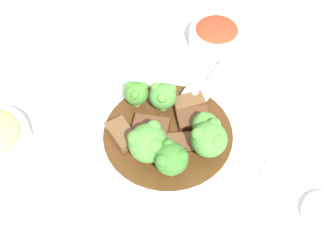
{
  "coord_description": "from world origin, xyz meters",
  "views": [
    {
      "loc": [
        0.4,
        0.04,
        0.58
      ],
      "look_at": [
        0.0,
        0.0,
        0.03
      ],
      "focal_mm": 50.0,
      "sensor_mm": 36.0,
      "label": 1
    }
  ],
  "objects_px": {
    "side_bowl_kimchi": "(216,35)",
    "serving_spoon": "(202,87)",
    "main_plate": "(168,136)",
    "broccoli_floret_2": "(205,127)",
    "beef_strip_0": "(122,134)",
    "sauce_dish": "(326,213)",
    "beef_strip_2": "(151,125)",
    "beef_strip_4": "(175,142)",
    "broccoli_floret_0": "(136,93)",
    "broccoli_floret_5": "(171,158)",
    "broccoli_floret_3": "(163,96)",
    "beef_strip_1": "(193,118)",
    "beef_strip_3": "(189,102)",
    "broccoli_floret_1": "(148,143)",
    "broccoli_floret_4": "(209,139)"
  },
  "relations": [
    {
      "from": "beef_strip_3",
      "to": "broccoli_floret_2",
      "type": "distance_m",
      "value": 0.07
    },
    {
      "from": "main_plate",
      "to": "beef_strip_2",
      "type": "relative_size",
      "value": 5.68
    },
    {
      "from": "beef_strip_1",
      "to": "serving_spoon",
      "type": "height_order",
      "value": "serving_spoon"
    },
    {
      "from": "beef_strip_1",
      "to": "broccoli_floret_1",
      "type": "height_order",
      "value": "broccoli_floret_1"
    },
    {
      "from": "beef_strip_3",
      "to": "broccoli_floret_5",
      "type": "distance_m",
      "value": 0.12
    },
    {
      "from": "beef_strip_2",
      "to": "broccoli_floret_0",
      "type": "bearing_deg",
      "value": -148.97
    },
    {
      "from": "beef_strip_2",
      "to": "side_bowl_kimchi",
      "type": "height_order",
      "value": "side_bowl_kimchi"
    },
    {
      "from": "broccoli_floret_3",
      "to": "side_bowl_kimchi",
      "type": "relative_size",
      "value": 0.51
    },
    {
      "from": "beef_strip_0",
      "to": "beef_strip_2",
      "type": "bearing_deg",
      "value": 115.59
    },
    {
      "from": "beef_strip_0",
      "to": "broccoli_floret_3",
      "type": "height_order",
      "value": "broccoli_floret_3"
    },
    {
      "from": "broccoli_floret_1",
      "to": "broccoli_floret_2",
      "type": "xyz_separation_m",
      "value": [
        -0.04,
        0.08,
        -0.01
      ]
    },
    {
      "from": "beef_strip_4",
      "to": "broccoli_floret_0",
      "type": "xyz_separation_m",
      "value": [
        -0.07,
        -0.06,
        0.02
      ]
    },
    {
      "from": "serving_spoon",
      "to": "sauce_dish",
      "type": "relative_size",
      "value": 3.16
    },
    {
      "from": "main_plate",
      "to": "side_bowl_kimchi",
      "type": "bearing_deg",
      "value": 163.31
    },
    {
      "from": "broccoli_floret_0",
      "to": "broccoli_floret_3",
      "type": "distance_m",
      "value": 0.04
    },
    {
      "from": "beef_strip_4",
      "to": "broccoli_floret_5",
      "type": "height_order",
      "value": "broccoli_floret_5"
    },
    {
      "from": "main_plate",
      "to": "broccoli_floret_5",
      "type": "relative_size",
      "value": 5.54
    },
    {
      "from": "broccoli_floret_1",
      "to": "side_bowl_kimchi",
      "type": "height_order",
      "value": "broccoli_floret_1"
    },
    {
      "from": "broccoli_floret_2",
      "to": "side_bowl_kimchi",
      "type": "bearing_deg",
      "value": 177.29
    },
    {
      "from": "broccoli_floret_2",
      "to": "sauce_dish",
      "type": "bearing_deg",
      "value": 59.39
    },
    {
      "from": "broccoli_floret_0",
      "to": "side_bowl_kimchi",
      "type": "distance_m",
      "value": 0.2
    },
    {
      "from": "beef_strip_3",
      "to": "side_bowl_kimchi",
      "type": "relative_size",
      "value": 0.57
    },
    {
      "from": "beef_strip_4",
      "to": "sauce_dish",
      "type": "relative_size",
      "value": 1.11
    },
    {
      "from": "broccoli_floret_5",
      "to": "main_plate",
      "type": "bearing_deg",
      "value": -170.97
    },
    {
      "from": "main_plate",
      "to": "serving_spoon",
      "type": "relative_size",
      "value": 1.51
    },
    {
      "from": "side_bowl_kimchi",
      "to": "broccoli_floret_0",
      "type": "bearing_deg",
      "value": -35.38
    },
    {
      "from": "beef_strip_2",
      "to": "serving_spoon",
      "type": "bearing_deg",
      "value": 139.13
    },
    {
      "from": "main_plate",
      "to": "broccoli_floret_1",
      "type": "distance_m",
      "value": 0.07
    },
    {
      "from": "side_bowl_kimchi",
      "to": "serving_spoon",
      "type": "bearing_deg",
      "value": -8.43
    },
    {
      "from": "broccoli_floret_3",
      "to": "broccoli_floret_4",
      "type": "distance_m",
      "value": 0.1
    },
    {
      "from": "broccoli_floret_3",
      "to": "main_plate",
      "type": "bearing_deg",
      "value": 14.75
    },
    {
      "from": "broccoli_floret_2",
      "to": "sauce_dish",
      "type": "distance_m",
      "value": 0.2
    },
    {
      "from": "broccoli_floret_0",
      "to": "side_bowl_kimchi",
      "type": "relative_size",
      "value": 0.46
    },
    {
      "from": "beef_strip_3",
      "to": "broccoli_floret_0",
      "type": "bearing_deg",
      "value": -86.65
    },
    {
      "from": "broccoli_floret_2",
      "to": "broccoli_floret_4",
      "type": "distance_m",
      "value": 0.03
    },
    {
      "from": "broccoli_floret_5",
      "to": "beef_strip_1",
      "type": "bearing_deg",
      "value": 164.68
    },
    {
      "from": "main_plate",
      "to": "side_bowl_kimchi",
      "type": "height_order",
      "value": "side_bowl_kimchi"
    },
    {
      "from": "broccoli_floret_3",
      "to": "sauce_dish",
      "type": "relative_size",
      "value": 0.73
    },
    {
      "from": "beef_strip_0",
      "to": "serving_spoon",
      "type": "bearing_deg",
      "value": 132.32
    },
    {
      "from": "main_plate",
      "to": "broccoli_floret_3",
      "type": "relative_size",
      "value": 6.55
    },
    {
      "from": "beef_strip_4",
      "to": "side_bowl_kimchi",
      "type": "relative_size",
      "value": 0.77
    },
    {
      "from": "beef_strip_2",
      "to": "broccoli_floret_5",
      "type": "height_order",
      "value": "broccoli_floret_5"
    },
    {
      "from": "main_plate",
      "to": "beef_strip_0",
      "type": "bearing_deg",
      "value": -77.48
    },
    {
      "from": "beef_strip_1",
      "to": "beef_strip_3",
      "type": "relative_size",
      "value": 1.05
    },
    {
      "from": "beef_strip_4",
      "to": "broccoli_floret_5",
      "type": "distance_m",
      "value": 0.05
    },
    {
      "from": "broccoli_floret_1",
      "to": "broccoli_floret_3",
      "type": "relative_size",
      "value": 1.26
    },
    {
      "from": "beef_strip_3",
      "to": "broccoli_floret_2",
      "type": "bearing_deg",
      "value": 24.83
    },
    {
      "from": "beef_strip_0",
      "to": "broccoli_floret_3",
      "type": "relative_size",
      "value": 1.26
    },
    {
      "from": "beef_strip_0",
      "to": "sauce_dish",
      "type": "xyz_separation_m",
      "value": [
        0.09,
        0.29,
        -0.02
      ]
    },
    {
      "from": "beef_strip_3",
      "to": "beef_strip_4",
      "type": "relative_size",
      "value": 0.74
    }
  ]
}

